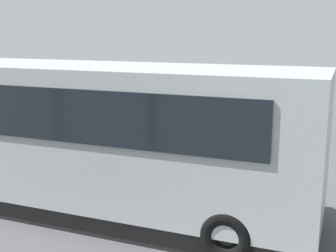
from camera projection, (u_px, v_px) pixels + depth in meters
name	position (u px, v px, depth m)	size (l,w,h in m)	color
ground_plane	(183.00, 162.00, 13.69)	(80.00, 80.00, 0.00)	#4C4C51
tour_bus	(85.00, 139.00, 9.69)	(10.04, 2.82, 3.25)	#B7BABF
spectator_far_left	(220.00, 145.00, 11.58)	(0.58, 0.34, 1.74)	black
spectator_left	(173.00, 142.00, 11.69)	(0.57, 0.38, 1.82)	black
spectator_centre	(146.00, 141.00, 12.04)	(0.57, 0.39, 1.73)	black
spectator_right	(118.00, 133.00, 12.76)	(0.58, 0.34, 1.81)	black
parked_motorcycle_silver	(154.00, 171.00, 11.25)	(2.05, 0.60, 0.99)	black
parked_motorcycle_dark	(95.00, 156.00, 12.62)	(2.05, 0.61, 0.99)	black
parked_motorcycle_blue	(276.00, 185.00, 10.21)	(2.05, 0.58, 0.99)	black
stunt_motorcycle	(164.00, 125.00, 16.01)	(2.05, 0.59, 1.23)	black
bay_line_a	(289.00, 167.00, 13.17)	(0.21, 3.77, 0.01)	white
bay_line_b	(200.00, 156.00, 14.27)	(0.22, 4.29, 0.01)	white
bay_line_c	(123.00, 147.00, 15.38)	(0.23, 4.54, 0.01)	white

